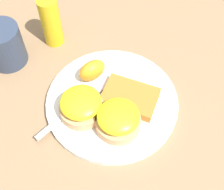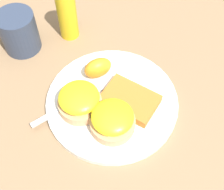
# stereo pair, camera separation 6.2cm
# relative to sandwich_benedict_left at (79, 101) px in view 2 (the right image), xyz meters

# --- Properties ---
(ground_plane) EXTENTS (1.10, 1.10, 0.00)m
(ground_plane) POSITION_rel_sandwich_benedict_left_xyz_m (-0.06, -0.03, -0.04)
(ground_plane) COLOR #846647
(plate) EXTENTS (0.27, 0.27, 0.01)m
(plate) POSITION_rel_sandwich_benedict_left_xyz_m (-0.06, -0.03, -0.03)
(plate) COLOR silver
(plate) RESTS_ON ground_plane
(sandwich_benedict_left) EXTENTS (0.09, 0.09, 0.05)m
(sandwich_benedict_left) POSITION_rel_sandwich_benedict_left_xyz_m (0.00, 0.00, 0.00)
(sandwich_benedict_left) COLOR tan
(sandwich_benedict_left) RESTS_ON plate
(sandwich_benedict_right) EXTENTS (0.09, 0.09, 0.05)m
(sandwich_benedict_right) POSITION_rel_sandwich_benedict_left_xyz_m (-0.07, 0.02, 0.00)
(sandwich_benedict_right) COLOR tan
(sandwich_benedict_right) RESTS_ON plate
(hashbrown_patty) EXTENTS (0.12, 0.10, 0.02)m
(hashbrown_patty) POSITION_rel_sandwich_benedict_left_xyz_m (-0.09, -0.04, -0.01)
(hashbrown_patty) COLOR #AB6927
(hashbrown_patty) RESTS_ON plate
(orange_wedge) EXTENTS (0.07, 0.07, 0.04)m
(orange_wedge) POSITION_rel_sandwich_benedict_left_xyz_m (-0.01, -0.09, -0.00)
(orange_wedge) COLOR orange
(orange_wedge) RESTS_ON plate
(fork) EXTENTS (0.13, 0.17, 0.00)m
(fork) POSITION_rel_sandwich_benedict_left_xyz_m (0.01, -0.02, -0.02)
(fork) COLOR silver
(fork) RESTS_ON plate
(cup) EXTENTS (0.11, 0.08, 0.09)m
(cup) POSITION_rel_sandwich_benedict_left_xyz_m (0.19, -0.13, 0.01)
(cup) COLOR #2D384C
(cup) RESTS_ON ground_plane
(condiment_bottle) EXTENTS (0.04, 0.04, 0.12)m
(condiment_bottle) POSITION_rel_sandwich_benedict_left_xyz_m (0.10, -0.19, 0.02)
(condiment_bottle) COLOR gold
(condiment_bottle) RESTS_ON ground_plane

